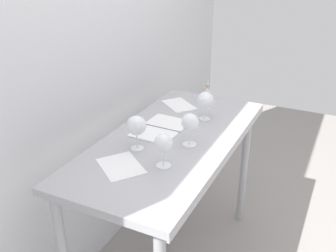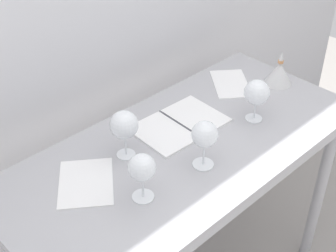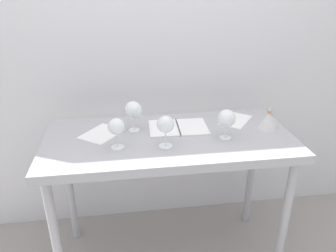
{
  "view_description": "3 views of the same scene",
  "coord_description": "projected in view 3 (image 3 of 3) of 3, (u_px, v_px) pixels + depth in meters",
  "views": [
    {
      "loc": [
        -1.7,
        -0.82,
        1.84
      ],
      "look_at": [
        -0.03,
        0.0,
        0.98
      ],
      "focal_mm": 41.74,
      "sensor_mm": 36.0,
      "label": 1
    },
    {
      "loc": [
        -0.99,
        -0.95,
        1.97
      ],
      "look_at": [
        -0.07,
        0.01,
        1.01
      ],
      "focal_mm": 51.64,
      "sensor_mm": 36.0,
      "label": 2
    },
    {
      "loc": [
        -0.24,
        -1.64,
        1.72
      ],
      "look_at": [
        -0.01,
        -0.01,
        0.96
      ],
      "focal_mm": 34.86,
      "sensor_mm": 36.0,
      "label": 3
    }
  ],
  "objects": [
    {
      "name": "back_wall",
      "position": [
        158.0,
        47.0,
        2.12
      ],
      "size": [
        3.8,
        0.04,
        2.6
      ],
      "primitive_type": "cube",
      "color": "silver",
      "rests_on": "ground_plane"
    },
    {
      "name": "steel_counter",
      "position": [
        169.0,
        152.0,
        1.88
      ],
      "size": [
        1.4,
        0.65,
        0.9
      ],
      "color": "#A6A6AB",
      "rests_on": "ground_plane"
    },
    {
      "name": "wine_glass_near_right",
      "position": [
        227.0,
        119.0,
        1.77
      ],
      "size": [
        0.1,
        0.1,
        0.17
      ],
      "color": "white",
      "rests_on": "steel_counter"
    },
    {
      "name": "wine_glass_far_left",
      "position": [
        133.0,
        110.0,
        1.86
      ],
      "size": [
        0.1,
        0.1,
        0.18
      ],
      "color": "white",
      "rests_on": "steel_counter"
    },
    {
      "name": "wine_glass_near_center",
      "position": [
        166.0,
        125.0,
        1.68
      ],
      "size": [
        0.09,
        0.09,
        0.17
      ],
      "color": "white",
      "rests_on": "steel_counter"
    },
    {
      "name": "wine_glass_near_left",
      "position": [
        116.0,
        127.0,
        1.67
      ],
      "size": [
        0.09,
        0.09,
        0.17
      ],
      "color": "white",
      "rests_on": "steel_counter"
    },
    {
      "name": "open_notebook",
      "position": [
        178.0,
        127.0,
        1.94
      ],
      "size": [
        0.35,
        0.24,
        0.01
      ],
      "rotation": [
        0.0,
        0.0,
        -0.03
      ],
      "color": "white",
      "rests_on": "steel_counter"
    },
    {
      "name": "tasting_sheet_upper",
      "position": [
        102.0,
        134.0,
        1.87
      ],
      "size": [
        0.28,
        0.29,
        0.0
      ],
      "primitive_type": "cube",
      "rotation": [
        0.0,
        0.0,
        -0.64
      ],
      "color": "white",
      "rests_on": "steel_counter"
    },
    {
      "name": "tasting_sheet_lower",
      "position": [
        236.0,
        120.0,
        2.04
      ],
      "size": [
        0.26,
        0.27,
        0.0
      ],
      "primitive_type": "cube",
      "rotation": [
        0.0,
        0.0,
        -0.67
      ],
      "color": "white",
      "rests_on": "steel_counter"
    },
    {
      "name": "decanter_funnel",
      "position": [
        268.0,
        120.0,
        1.92
      ],
      "size": [
        0.12,
        0.12,
        0.15
      ],
      "color": "silver",
      "rests_on": "steel_counter"
    }
  ]
}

